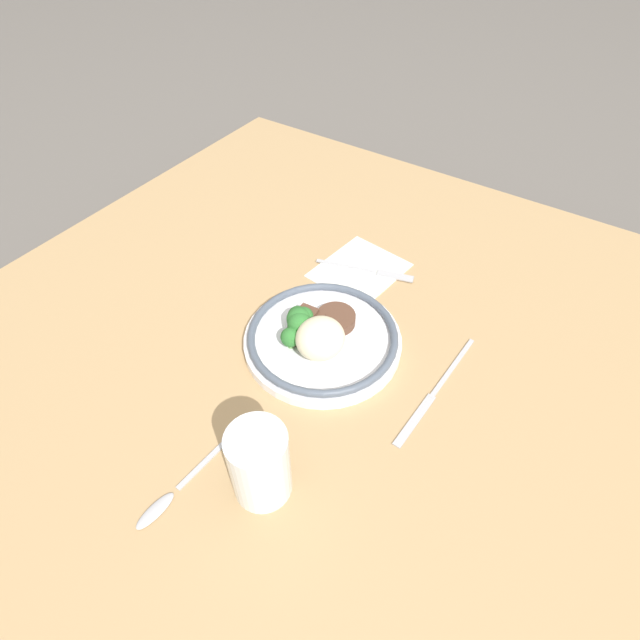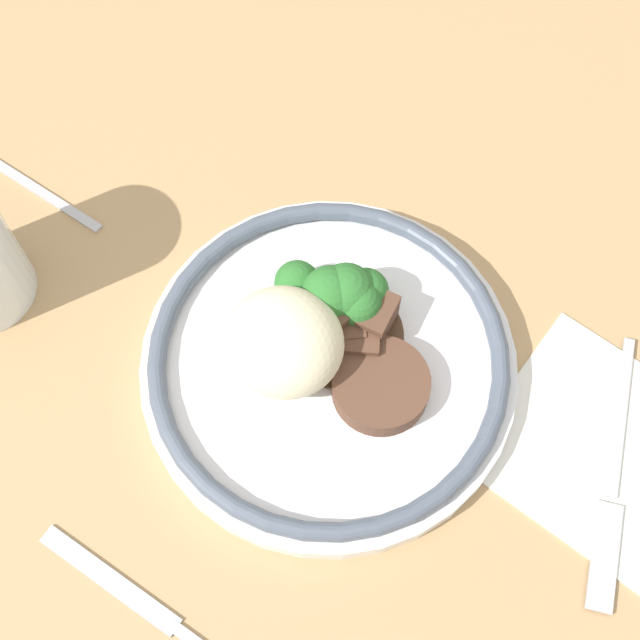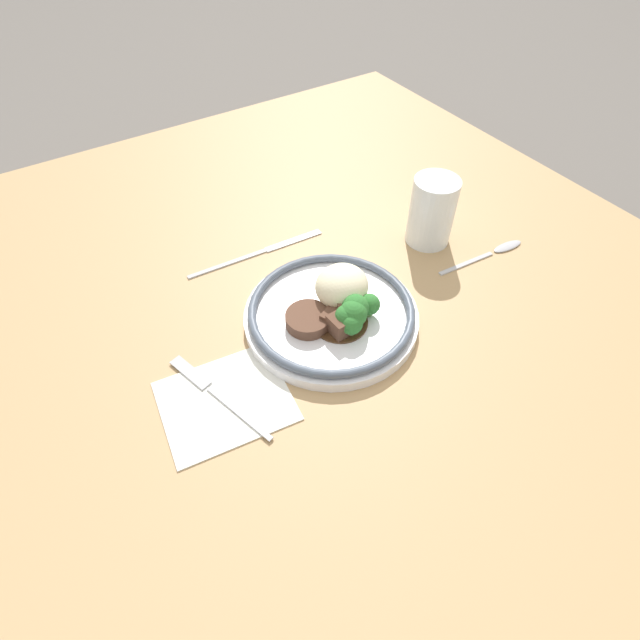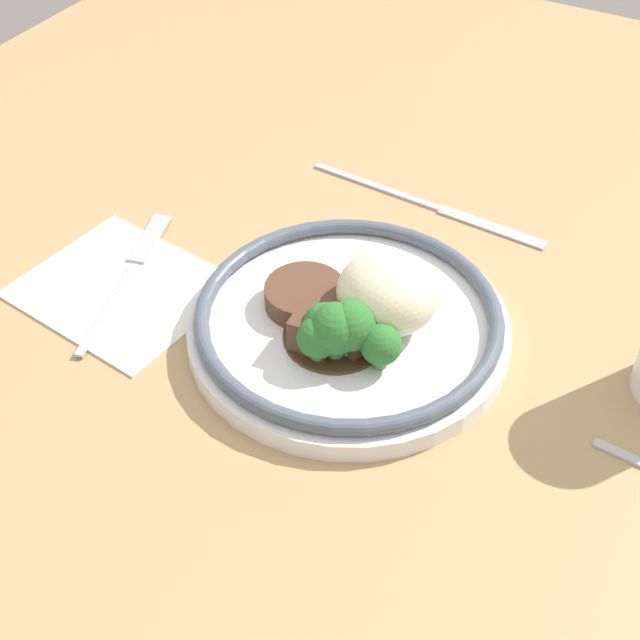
{
  "view_description": "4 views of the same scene",
  "coord_description": "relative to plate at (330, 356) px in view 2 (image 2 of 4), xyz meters",
  "views": [
    {
      "loc": [
        0.43,
        0.24,
        0.64
      ],
      "look_at": [
        -0.02,
        -0.06,
        0.07
      ],
      "focal_mm": 28.0,
      "sensor_mm": 36.0,
      "label": 1
    },
    {
      "loc": [
        -0.1,
        0.15,
        0.6
      ],
      "look_at": [
        0.02,
        -0.06,
        0.08
      ],
      "focal_mm": 50.0,
      "sensor_mm": 36.0,
      "label": 2
    },
    {
      "loc": [
        -0.27,
        -0.43,
        0.57
      ],
      "look_at": [
        -0.03,
        -0.06,
        0.09
      ],
      "focal_mm": 28.0,
      "sensor_mm": 36.0,
      "label": 3
    },
    {
      "loc": [
        0.22,
        -0.48,
        0.52
      ],
      "look_at": [
        -0.02,
        -0.05,
        0.07
      ],
      "focal_mm": 50.0,
      "sensor_mm": 36.0,
      "label": 4
    }
  ],
  "objects": [
    {
      "name": "ground_plane",
      "position": [
        -0.0,
        0.04,
        -0.07
      ],
      "size": [
        8.0,
        8.0,
        0.0
      ],
      "primitive_type": "plane",
      "color": "#5B5651"
    },
    {
      "name": "dining_table",
      "position": [
        -0.0,
        0.04,
        -0.04
      ],
      "size": [
        1.17,
        1.25,
        0.05
      ],
      "color": "tan",
      "rests_on": "ground"
    },
    {
      "name": "napkin",
      "position": [
        -0.18,
        -0.04,
        -0.02
      ],
      "size": [
        0.17,
        0.15,
        0.0
      ],
      "color": "silver",
      "rests_on": "dining_table"
    },
    {
      "name": "plate",
      "position": [
        0.0,
        0.0,
        0.0
      ],
      "size": [
        0.24,
        0.24,
        0.07
      ],
      "color": "white",
      "rests_on": "dining_table"
    },
    {
      "name": "fork",
      "position": [
        -0.19,
        -0.01,
        -0.02
      ],
      "size": [
        0.06,
        0.18,
        0.0
      ],
      "rotation": [
        0.0,
        0.0,
        1.85
      ],
      "color": "#ADADB2",
      "rests_on": "napkin"
    },
    {
      "name": "knife",
      "position": [
        -0.01,
        0.19,
        -0.02
      ],
      "size": [
        0.23,
        0.02,
        0.0
      ],
      "rotation": [
        0.0,
        0.0,
        -0.06
      ],
      "color": "#ADADB2",
      "rests_on": "dining_table"
    }
  ]
}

